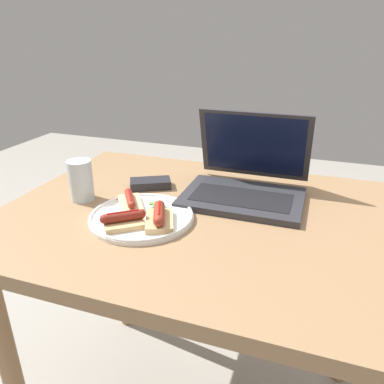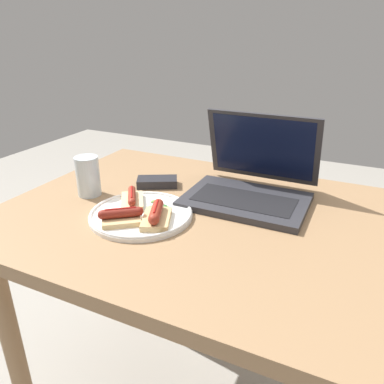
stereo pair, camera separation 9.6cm
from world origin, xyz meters
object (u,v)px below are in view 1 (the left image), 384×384
(plate, at_px, (142,216))
(drinking_glass, at_px, (81,180))
(laptop, at_px, (246,182))
(external_drive, at_px, (150,184))

(plate, bearing_deg, drinking_glass, 165.06)
(laptop, xyz_separation_m, drinking_glass, (-0.43, -0.18, 0.02))
(drinking_glass, bearing_deg, plate, -14.94)
(external_drive, bearing_deg, laptop, -20.90)
(laptop, relative_size, plate, 1.25)
(plate, bearing_deg, laptop, 47.14)
(drinking_glass, xyz_separation_m, external_drive, (0.14, 0.14, -0.04))
(plate, relative_size, drinking_glass, 2.31)
(drinking_glass, bearing_deg, external_drive, 44.58)
(laptop, bearing_deg, plate, -132.86)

